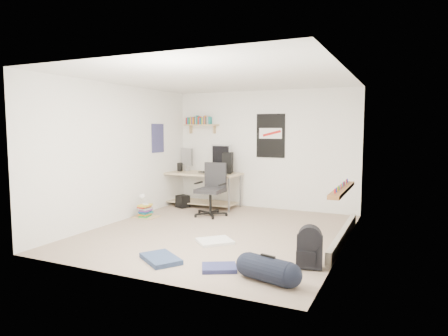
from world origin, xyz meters
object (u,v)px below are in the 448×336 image
at_px(office_chair, 210,191).
at_px(duffel_bag, 268,270).
at_px(desk, 202,190).
at_px(backpack, 310,252).
at_px(book_stack, 146,209).

xyz_separation_m(office_chair, duffel_bag, (2.11, -2.76, -0.35)).
xyz_separation_m(desk, duffel_bag, (2.69, -3.50, -0.22)).
bearing_deg(duffel_bag, office_chair, 142.21).
distance_m(office_chair, backpack, 3.22).
bearing_deg(desk, duffel_bag, -54.87).
bearing_deg(office_chair, backpack, -40.01).
distance_m(office_chair, duffel_bag, 3.49).
bearing_deg(duffel_bag, book_stack, 161.20).
bearing_deg(backpack, office_chair, 128.12).
bearing_deg(backpack, book_stack, 146.38).
relative_size(desk, backpack, 4.07).
bearing_deg(backpack, duffel_bag, -126.81).
height_order(office_chair, backpack, office_chair).
distance_m(duffel_bag, book_stack, 3.82).
bearing_deg(office_chair, book_stack, -148.28).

